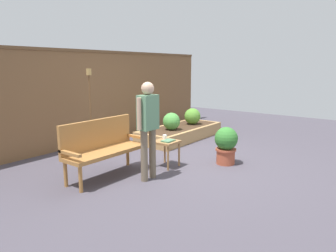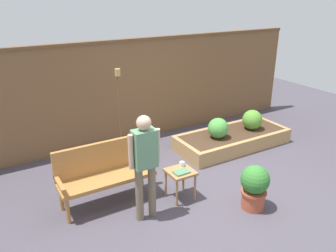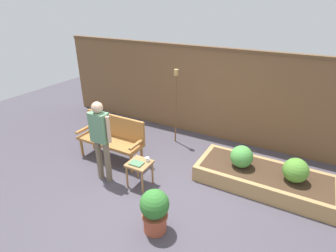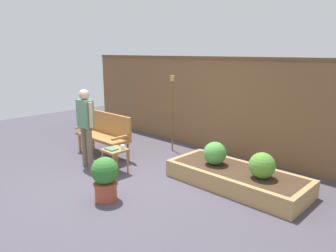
{
  "view_description": "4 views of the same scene",
  "coord_description": "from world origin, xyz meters",
  "px_view_note": "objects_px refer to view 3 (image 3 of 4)",
  "views": [
    {
      "loc": [
        -4.65,
        -3.25,
        1.8
      ],
      "look_at": [
        0.03,
        0.33,
        0.66
      ],
      "focal_mm": 33.42,
      "sensor_mm": 36.0,
      "label": 1
    },
    {
      "loc": [
        -2.84,
        -3.8,
        3.06
      ],
      "look_at": [
        -0.16,
        0.77,
        0.95
      ],
      "focal_mm": 36.54,
      "sensor_mm": 36.0,
      "label": 2
    },
    {
      "loc": [
        2.06,
        -3.2,
        3.11
      ],
      "look_at": [
        -0.16,
        0.81,
        0.94
      ],
      "focal_mm": 28.82,
      "sensor_mm": 36.0,
      "label": 3
    },
    {
      "loc": [
        4.33,
        -3.31,
        2.27
      ],
      "look_at": [
        0.32,
        0.84,
        0.9
      ],
      "focal_mm": 33.93,
      "sensor_mm": 36.0,
      "label": 4
    }
  ],
  "objects_px": {
    "side_table": "(139,167)",
    "shrub_far_corner": "(296,170)",
    "cup_on_table": "(147,159)",
    "book_on_table": "(136,163)",
    "shrub_near_bench": "(242,157)",
    "tiki_torch": "(176,94)",
    "person_by_bench": "(100,135)",
    "potted_boxwood": "(155,210)",
    "garden_bench": "(113,135)"
  },
  "relations": [
    {
      "from": "side_table",
      "to": "person_by_bench",
      "type": "xyz_separation_m",
      "value": [
        -0.69,
        -0.17,
        0.54
      ]
    },
    {
      "from": "garden_bench",
      "to": "potted_boxwood",
      "type": "distance_m",
      "value": 2.25
    },
    {
      "from": "book_on_table",
      "to": "tiki_torch",
      "type": "distance_m",
      "value": 2.0
    },
    {
      "from": "garden_bench",
      "to": "side_table",
      "type": "distance_m",
      "value": 1.17
    },
    {
      "from": "side_table",
      "to": "shrub_near_bench",
      "type": "distance_m",
      "value": 1.86
    },
    {
      "from": "garden_bench",
      "to": "book_on_table",
      "type": "xyz_separation_m",
      "value": [
        1.01,
        -0.59,
        -0.05
      ]
    },
    {
      "from": "side_table",
      "to": "potted_boxwood",
      "type": "xyz_separation_m",
      "value": [
        0.8,
        -0.78,
        -0.02
      ]
    },
    {
      "from": "side_table",
      "to": "shrub_far_corner",
      "type": "height_order",
      "value": "shrub_far_corner"
    },
    {
      "from": "side_table",
      "to": "tiki_torch",
      "type": "height_order",
      "value": "tiki_torch"
    },
    {
      "from": "shrub_far_corner",
      "to": "tiki_torch",
      "type": "xyz_separation_m",
      "value": [
        -2.67,
        0.77,
        0.68
      ]
    },
    {
      "from": "potted_boxwood",
      "to": "shrub_far_corner",
      "type": "height_order",
      "value": "shrub_far_corner"
    },
    {
      "from": "side_table",
      "to": "potted_boxwood",
      "type": "distance_m",
      "value": 1.12
    },
    {
      "from": "cup_on_table",
      "to": "side_table",
      "type": "bearing_deg",
      "value": -131.57
    },
    {
      "from": "book_on_table",
      "to": "shrub_near_bench",
      "type": "height_order",
      "value": "shrub_near_bench"
    },
    {
      "from": "book_on_table",
      "to": "shrub_far_corner",
      "type": "bearing_deg",
      "value": 22.44
    },
    {
      "from": "shrub_near_bench",
      "to": "book_on_table",
      "type": "bearing_deg",
      "value": -144.92
    },
    {
      "from": "tiki_torch",
      "to": "person_by_bench",
      "type": "xyz_separation_m",
      "value": [
        -0.47,
        -1.98,
        -0.26
      ]
    },
    {
      "from": "shrub_near_bench",
      "to": "person_by_bench",
      "type": "distance_m",
      "value": 2.57
    },
    {
      "from": "tiki_torch",
      "to": "potted_boxwood",
      "type": "bearing_deg",
      "value": -68.65
    },
    {
      "from": "potted_boxwood",
      "to": "tiki_torch",
      "type": "relative_size",
      "value": 0.4
    },
    {
      "from": "potted_boxwood",
      "to": "person_by_bench",
      "type": "distance_m",
      "value": 1.7
    },
    {
      "from": "side_table",
      "to": "shrub_near_bench",
      "type": "bearing_deg",
      "value": 33.96
    },
    {
      "from": "shrub_near_bench",
      "to": "garden_bench",
      "type": "bearing_deg",
      "value": -168.72
    },
    {
      "from": "potted_boxwood",
      "to": "garden_bench",
      "type": "bearing_deg",
      "value": 144.44
    },
    {
      "from": "side_table",
      "to": "shrub_far_corner",
      "type": "distance_m",
      "value": 2.67
    },
    {
      "from": "cup_on_table",
      "to": "book_on_table",
      "type": "bearing_deg",
      "value": -125.12
    },
    {
      "from": "person_by_bench",
      "to": "book_on_table",
      "type": "bearing_deg",
      "value": 9.45
    },
    {
      "from": "side_table",
      "to": "person_by_bench",
      "type": "bearing_deg",
      "value": -166.12
    },
    {
      "from": "cup_on_table",
      "to": "book_on_table",
      "type": "height_order",
      "value": "cup_on_table"
    },
    {
      "from": "side_table",
      "to": "person_by_bench",
      "type": "relative_size",
      "value": 0.31
    },
    {
      "from": "tiki_torch",
      "to": "garden_bench",
      "type": "bearing_deg",
      "value": -122.54
    },
    {
      "from": "tiki_torch",
      "to": "person_by_bench",
      "type": "distance_m",
      "value": 2.05
    },
    {
      "from": "cup_on_table",
      "to": "tiki_torch",
      "type": "height_order",
      "value": "tiki_torch"
    },
    {
      "from": "person_by_bench",
      "to": "garden_bench",
      "type": "bearing_deg",
      "value": 116.4
    },
    {
      "from": "book_on_table",
      "to": "shrub_near_bench",
      "type": "xyz_separation_m",
      "value": [
        1.56,
        1.1,
        0.01
      ]
    },
    {
      "from": "shrub_near_bench",
      "to": "person_by_bench",
      "type": "xyz_separation_m",
      "value": [
        -2.23,
        -1.21,
        0.43
      ]
    },
    {
      "from": "tiki_torch",
      "to": "cup_on_table",
      "type": "bearing_deg",
      "value": -79.49
    },
    {
      "from": "cup_on_table",
      "to": "shrub_far_corner",
      "type": "distance_m",
      "value": 2.53
    },
    {
      "from": "person_by_bench",
      "to": "shrub_far_corner",
      "type": "bearing_deg",
      "value": 21.06
    },
    {
      "from": "person_by_bench",
      "to": "cup_on_table",
      "type": "bearing_deg",
      "value": 19.76
    },
    {
      "from": "garden_bench",
      "to": "cup_on_table",
      "type": "xyz_separation_m",
      "value": [
        1.13,
        -0.41,
        -0.03
      ]
    },
    {
      "from": "shrub_near_bench",
      "to": "person_by_bench",
      "type": "height_order",
      "value": "person_by_bench"
    },
    {
      "from": "book_on_table",
      "to": "person_by_bench",
      "type": "relative_size",
      "value": 0.15
    },
    {
      "from": "cup_on_table",
      "to": "person_by_bench",
      "type": "xyz_separation_m",
      "value": [
        -0.79,
        -0.28,
        0.42
      ]
    },
    {
      "from": "potted_boxwood",
      "to": "shrub_far_corner",
      "type": "bearing_deg",
      "value": 47.67
    },
    {
      "from": "tiki_torch",
      "to": "person_by_bench",
      "type": "height_order",
      "value": "tiki_torch"
    },
    {
      "from": "garden_bench",
      "to": "side_table",
      "type": "relative_size",
      "value": 3.0
    },
    {
      "from": "side_table",
      "to": "cup_on_table",
      "type": "distance_m",
      "value": 0.19
    },
    {
      "from": "shrub_near_bench",
      "to": "tiki_torch",
      "type": "bearing_deg",
      "value": 156.44
    },
    {
      "from": "shrub_far_corner",
      "to": "potted_boxwood",
      "type": "bearing_deg",
      "value": -132.33
    }
  ]
}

